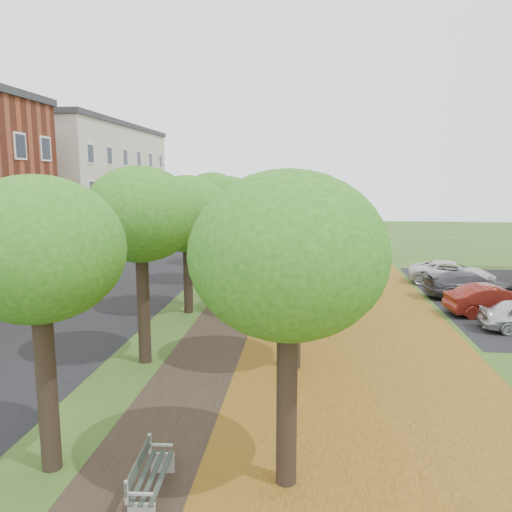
% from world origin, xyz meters
% --- Properties ---
extents(ground, '(120.00, 120.00, 0.00)m').
position_xyz_m(ground, '(0.00, 0.00, 0.00)').
color(ground, '#2D4C19').
rests_on(ground, ground).
extents(street_asphalt, '(8.00, 70.00, 0.01)m').
position_xyz_m(street_asphalt, '(-7.50, 15.00, 0.00)').
color(street_asphalt, black).
rests_on(street_asphalt, ground).
extents(footpath, '(3.20, 70.00, 0.01)m').
position_xyz_m(footpath, '(0.00, 15.00, 0.00)').
color(footpath, black).
rests_on(footpath, ground).
extents(leaf_verge, '(7.50, 70.00, 0.01)m').
position_xyz_m(leaf_verge, '(5.00, 15.00, 0.01)').
color(leaf_verge, '#92611B').
rests_on(leaf_verge, ground).
extents(tree_row_west, '(3.60, 33.60, 5.98)m').
position_xyz_m(tree_row_west, '(-2.20, 15.00, 4.42)').
color(tree_row_west, black).
rests_on(tree_row_west, ground).
extents(tree_row_east, '(3.60, 33.60, 5.98)m').
position_xyz_m(tree_row_east, '(2.60, 15.00, 4.42)').
color(tree_row_east, black).
rests_on(tree_row_east, ground).
extents(building_cream, '(10.30, 20.30, 10.40)m').
position_xyz_m(building_cream, '(-17.00, 33.00, 5.21)').
color(building_cream, beige).
rests_on(building_cream, ground).
extents(bench, '(0.60, 1.75, 0.81)m').
position_xyz_m(bench, '(0.10, -0.72, 0.42)').
color(bench, '#29342C').
rests_on(bench, ground).
extents(car_red, '(4.14, 1.86, 1.32)m').
position_xyz_m(car_red, '(11.00, 12.81, 0.66)').
color(car_red, maroon).
rests_on(car_red, ground).
extents(car_grey, '(4.61, 2.31, 1.28)m').
position_xyz_m(car_grey, '(11.00, 16.03, 0.64)').
color(car_grey, '#38393E').
rests_on(car_grey, ground).
extents(car_white, '(5.00, 3.33, 1.27)m').
position_xyz_m(car_white, '(11.02, 19.23, 0.64)').
color(car_white, silver).
rests_on(car_white, ground).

